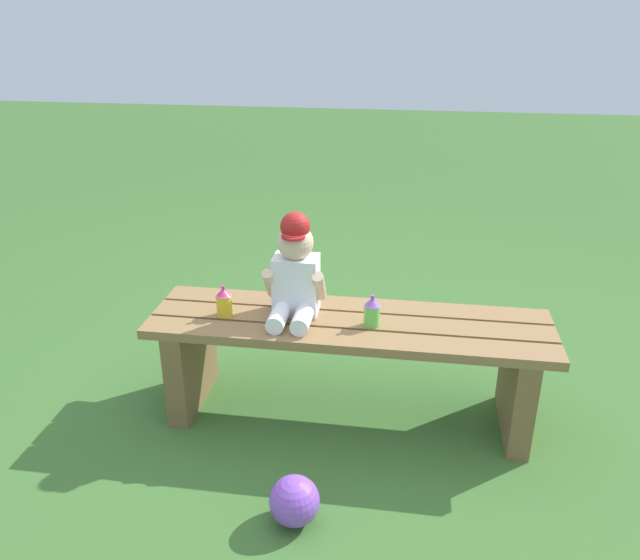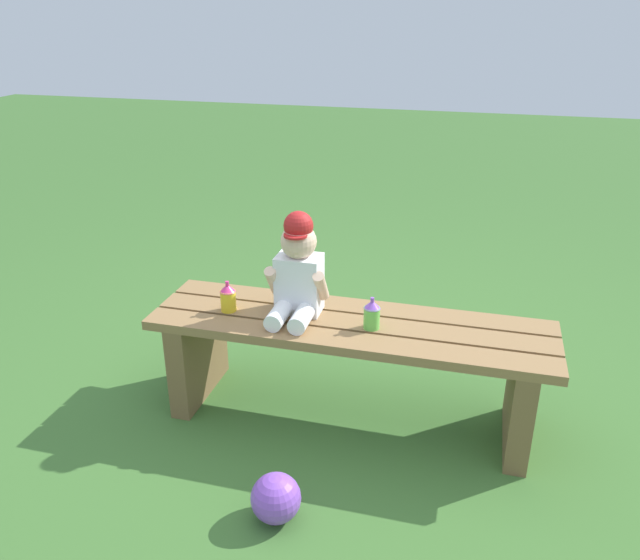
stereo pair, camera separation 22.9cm
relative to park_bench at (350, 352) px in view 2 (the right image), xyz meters
The scene contains 6 objects.
ground_plane 0.29m from the park_bench, 90.00° to the left, with size 16.00×16.00×0.00m, color #3D6B2D.
park_bench is the anchor object (origin of this frame).
child_figure 0.38m from the park_bench, behind, with size 0.23×0.27×0.40m.
sippy_cup_left 0.52m from the park_bench, behind, with size 0.06×0.06×0.12m.
sippy_cup_right 0.21m from the park_bench, 20.44° to the right, with size 0.06×0.06×0.12m.
toy_ball 0.65m from the park_bench, 99.75° to the right, with size 0.16×0.16×0.16m, color #8C4CCC.
Camera 2 is at (0.43, -2.08, 1.53)m, focal length 35.42 mm.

